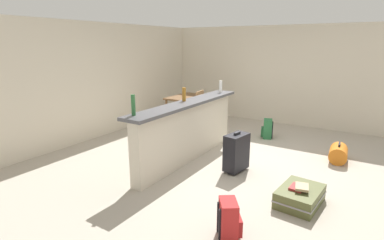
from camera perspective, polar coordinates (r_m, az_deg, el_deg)
name	(u,v)px	position (r m, az deg, el deg)	size (l,w,h in m)	color
ground_plane	(226,158)	(5.69, 6.51, -7.24)	(13.00, 13.00, 0.05)	#ADA393
wall_back	(107,80)	(7.19, -15.79, 7.36)	(6.60, 0.10, 2.50)	beige
wall_right	(268,75)	(8.28, 14.21, 8.31)	(0.10, 6.00, 2.50)	beige
partition_half_wall	(188,133)	(5.37, -0.72, -2.40)	(2.80, 0.20, 1.02)	beige
bar_countertop	(188,103)	(5.25, -0.73, 3.21)	(2.96, 0.40, 0.05)	#4C4C51
bottle_green	(133,105)	(4.30, -11.05, 2.80)	(0.06, 0.06, 0.30)	#2D6B38
bottle_amber	(184,94)	(5.28, -1.51, 4.88)	(0.07, 0.07, 0.24)	#9E661E
bottle_white	(221,86)	(6.26, 5.43, 6.33)	(0.06, 0.06, 0.25)	silver
dining_table	(189,100)	(7.71, -0.65, 3.79)	(1.10, 0.80, 0.74)	brown
dining_chair_near_partition	(204,108)	(7.41, 2.20, 2.31)	(0.45, 0.45, 0.93)	#9E754C
suitcase_flat_olive	(300,196)	(4.31, 19.71, -13.40)	(0.85, 0.55, 0.22)	#51562D
backpack_green	(267,129)	(6.91, 14.03, -1.68)	(0.32, 0.30, 0.42)	#286B3D
duffel_bag_orange	(338,153)	(6.00, 25.92, -5.69)	(0.50, 0.34, 0.34)	orange
backpack_red	(229,219)	(3.46, 7.00, -18.16)	(0.34, 0.33, 0.42)	red
suitcase_upright_black	(236,152)	(5.00, 8.39, -6.01)	(0.47, 0.31, 0.67)	black
book_stack	(300,187)	(4.22, 19.67, -11.87)	(0.26, 0.25, 0.06)	#AD2D2D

